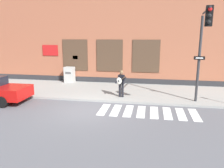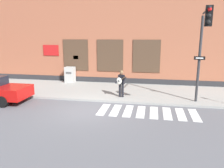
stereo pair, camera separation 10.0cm
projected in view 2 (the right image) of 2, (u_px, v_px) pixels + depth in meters
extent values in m
plane|color=#56565B|center=(86.00, 110.00, 11.87)|extent=(160.00, 160.00, 0.00)
cube|color=gray|center=(103.00, 91.00, 15.90)|extent=(28.00, 5.18, 0.13)
cube|color=#99563D|center=(114.00, 32.00, 19.40)|extent=(28.00, 4.00, 8.57)
cube|color=#28282B|center=(110.00, 81.00, 18.32)|extent=(28.00, 0.04, 0.55)
cube|color=#473323|center=(76.00, 55.00, 18.39)|extent=(2.17, 0.06, 2.59)
cube|color=black|center=(76.00, 55.00, 18.38)|extent=(2.05, 0.03, 2.47)
cube|color=#473323|center=(110.00, 56.00, 17.86)|extent=(2.17, 0.06, 2.59)
cube|color=black|center=(110.00, 56.00, 17.85)|extent=(2.05, 0.03, 2.47)
cube|color=#473323|center=(146.00, 56.00, 17.33)|extent=(2.17, 0.06, 2.59)
cube|color=black|center=(146.00, 56.00, 17.32)|extent=(2.05, 0.03, 2.47)
cube|color=red|center=(51.00, 50.00, 18.70)|extent=(1.40, 0.04, 0.90)
cube|color=yellow|center=(76.00, 57.00, 18.42)|extent=(0.44, 0.02, 0.30)
cube|color=silver|center=(103.00, 109.00, 12.02)|extent=(0.42, 1.90, 0.01)
cube|color=silver|center=(116.00, 110.00, 11.89)|extent=(0.42, 1.90, 0.01)
cube|color=silver|center=(128.00, 111.00, 11.77)|extent=(0.42, 1.90, 0.01)
cube|color=silver|center=(141.00, 112.00, 11.65)|extent=(0.42, 1.90, 0.01)
cube|color=silver|center=(154.00, 113.00, 11.52)|extent=(0.42, 1.90, 0.01)
cube|color=silver|center=(167.00, 113.00, 11.40)|extent=(0.42, 1.90, 0.01)
cube|color=silver|center=(181.00, 114.00, 11.28)|extent=(0.42, 1.90, 0.01)
cube|color=silver|center=(195.00, 115.00, 11.15)|extent=(0.42, 1.90, 0.01)
cube|color=silver|center=(31.00, 89.00, 13.45)|extent=(0.06, 0.24, 0.12)
cube|color=silver|center=(20.00, 94.00, 12.36)|extent=(0.06, 0.24, 0.12)
cylinder|color=black|center=(20.00, 94.00, 14.00)|extent=(0.66, 0.24, 0.66)
cylinder|color=black|center=(2.00, 102.00, 12.32)|extent=(0.66, 0.24, 0.66)
cylinder|color=black|center=(123.00, 90.00, 13.92)|extent=(0.15, 0.15, 0.86)
cylinder|color=black|center=(120.00, 90.00, 13.97)|extent=(0.15, 0.15, 0.86)
cube|color=black|center=(121.00, 79.00, 13.80)|extent=(0.42, 0.30, 0.58)
sphere|color=brown|center=(121.00, 73.00, 13.72)|extent=(0.22, 0.22, 0.22)
cylinder|color=olive|center=(121.00, 72.00, 13.70)|extent=(0.27, 0.28, 0.02)
cylinder|color=olive|center=(121.00, 71.00, 13.69)|extent=(0.18, 0.18, 0.09)
cylinder|color=black|center=(124.00, 81.00, 13.63)|extent=(0.21, 0.52, 0.39)
cylinder|color=black|center=(117.00, 80.00, 13.82)|extent=(0.21, 0.52, 0.39)
ellipsoid|color=silver|center=(119.00, 81.00, 13.69)|extent=(0.38, 0.20, 0.44)
cylinder|color=black|center=(119.00, 81.00, 13.63)|extent=(0.09, 0.03, 0.09)
cylinder|color=brown|center=(123.00, 78.00, 13.53)|extent=(0.47, 0.14, 0.34)
cylinder|color=#2D2D30|center=(199.00, 60.00, 12.57)|extent=(0.15, 0.15, 4.93)
cylinder|color=#2D2D30|center=(206.00, 11.00, 10.54)|extent=(0.45, 3.16, 0.09)
cube|color=black|center=(209.00, 16.00, 9.43)|extent=(0.33, 0.27, 0.88)
sphere|color=red|center=(210.00, 9.00, 9.22)|extent=(0.17, 0.17, 0.17)
sphere|color=black|center=(209.00, 16.00, 9.28)|extent=(0.17, 0.17, 0.17)
sphere|color=black|center=(209.00, 22.00, 9.34)|extent=(0.17, 0.17, 0.17)
cube|color=black|center=(200.00, 58.00, 12.44)|extent=(0.60, 0.10, 0.20)
cube|color=white|center=(200.00, 58.00, 12.42)|extent=(0.40, 0.06, 0.07)
cube|color=#ADADA8|center=(70.00, 75.00, 18.41)|extent=(0.80, 0.62, 1.29)
cube|color=#4C4C4C|center=(69.00, 73.00, 18.06)|extent=(0.48, 0.02, 0.16)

